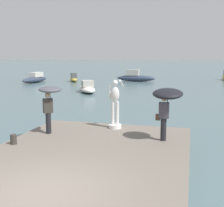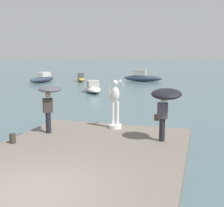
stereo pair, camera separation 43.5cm
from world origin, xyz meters
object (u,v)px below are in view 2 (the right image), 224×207
Objects in this scene: boat_mid at (81,78)px; onlooker_left at (49,97)px; statue_white_figure at (115,107)px; mooring_bollard at (13,138)px; boat_near at (43,79)px; boat_far at (93,88)px; onlooker_right at (166,99)px; boat_leftward at (142,77)px.

onlooker_left is at bearing -69.55° from boat_mid.
statue_white_figure is 6.00× the size of mooring_bollard.
boat_near is 1.56× the size of boat_mid.
onlooker_left reaches higher than mooring_bollard.
boat_far is at bearing 114.12° from statue_white_figure.
mooring_bollard is (-3.01, -3.36, -0.79)m from statue_white_figure.
onlooker_left is 2.33m from mooring_bollard.
onlooker_right is 5.90m from mooring_bollard.
boat_leftward is at bearing 22.58° from boat_near.
mooring_bollard is 18.97m from boat_far.
boat_far is (-9.19, 16.63, -1.61)m from onlooker_right.
onlooker_right reaches higher than onlooker_left.
onlooker_left is at bearing -147.41° from statue_white_figure.
onlooker_left is 0.97× the size of onlooker_right.
statue_white_figure is at bearing 149.40° from onlooker_right.
onlooker_right is 31.71m from boat_mid.
onlooker_left is 29.37m from boat_near.
boat_leftward is at bearing 98.80° from statue_white_figure.
onlooker_right is (2.37, -1.40, 0.65)m from statue_white_figure.
boat_near is 5.29m from boat_mid.
statue_white_figure is 29.40m from boat_leftward.
boat_mid reaches higher than mooring_bollard.
boat_far is (6.01, -11.15, -0.03)m from boat_mid.
mooring_bollard is 0.07× the size of boat_leftward.
mooring_bollard is 0.11× the size of boat_mid.
statue_white_figure reaches higher than boat_leftward.
onlooker_left is 0.36× the size of boat_leftward.
boat_mid is at bearing 118.34° from boat_far.
boat_far is at bearing 101.59° from mooring_bollard.
boat_near is at bearing 126.28° from statue_white_figure.
boat_mid is (-12.83, 26.37, -0.92)m from statue_white_figure.
boat_near is (-14.96, 25.23, -1.42)m from onlooker_left.
boat_leftward is (8.34, 2.67, 0.14)m from boat_mid.
mooring_bollard is (-5.38, -1.95, -1.44)m from onlooker_right.
boat_near reaches higher than boat_mid.
boat_near is at bearing 120.67° from onlooker_left.
statue_white_figure reaches higher than boat_mid.
boat_near is 0.96× the size of boat_leftward.
onlooker_right is at bearing 19.94° from mooring_bollard.
boat_far is at bearing -99.54° from boat_leftward.
onlooker_left is at bearing -86.12° from boat_leftward.
statue_white_figure is at bearing -53.72° from boat_near.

